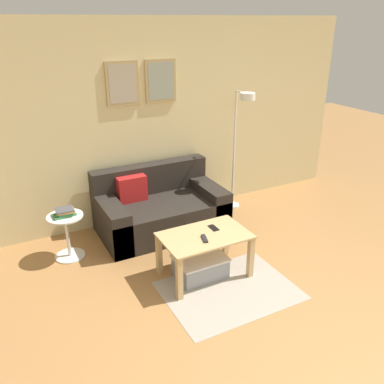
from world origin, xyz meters
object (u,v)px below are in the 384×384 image
at_px(book_stack, 65,212).
at_px(cell_phone, 214,228).
at_px(side_table, 67,232).
at_px(floor_lamp, 241,129).
at_px(couch, 160,209).
at_px(storage_bin, 200,266).
at_px(coffee_table, 205,243).
at_px(remote_control, 205,239).

distance_m(book_stack, cell_phone, 1.64).
distance_m(side_table, book_stack, 0.25).
xyz_separation_m(floor_lamp, side_table, (-2.39, -0.15, -0.86)).
height_order(couch, storage_bin, couch).
height_order(coffee_table, book_stack, book_stack).
bearing_deg(remote_control, storage_bin, 104.11).
xyz_separation_m(storage_bin, remote_control, (-0.00, -0.09, 0.38)).
height_order(couch, side_table, couch).
xyz_separation_m(coffee_table, cell_phone, (0.15, 0.08, 0.10)).
xyz_separation_m(coffee_table, floor_lamp, (1.20, 1.18, 0.79)).
height_order(side_table, book_stack, book_stack).
relative_size(coffee_table, remote_control, 5.99).
height_order(side_table, remote_control, side_table).
distance_m(couch, book_stack, 1.22).
height_order(storage_bin, floor_lamp, floor_lamp).
xyz_separation_m(couch, floor_lamp, (1.20, 0.02, 0.90)).
bearing_deg(cell_phone, coffee_table, -151.68).
height_order(couch, cell_phone, couch).
relative_size(book_stack, remote_control, 1.67).
height_order(book_stack, remote_control, book_stack).
xyz_separation_m(floor_lamp, cell_phone, (-1.05, -1.10, -0.68)).
bearing_deg(remote_control, couch, 103.51).
bearing_deg(coffee_table, remote_control, -120.85).
bearing_deg(book_stack, storage_bin, -42.02).
xyz_separation_m(remote_control, cell_phone, (0.20, 0.16, -0.01)).
bearing_deg(storage_bin, remote_control, -91.39).
bearing_deg(remote_control, book_stack, 151.14).
xyz_separation_m(storage_bin, book_stack, (-1.14, 1.03, 0.45)).
distance_m(couch, cell_phone, 1.11).
bearing_deg(storage_bin, side_table, 138.10).
bearing_deg(floor_lamp, book_stack, -176.45).
relative_size(floor_lamp, remote_control, 11.06).
relative_size(floor_lamp, book_stack, 6.62).
distance_m(side_table, remote_control, 1.60).
relative_size(storage_bin, book_stack, 2.10).
xyz_separation_m(coffee_table, side_table, (-1.19, 1.03, -0.07)).
bearing_deg(coffee_table, couch, 90.29).
bearing_deg(book_stack, floor_lamp, 3.55).
relative_size(coffee_table, book_stack, 3.58).
bearing_deg(couch, remote_control, -91.99).
distance_m(floor_lamp, book_stack, 2.47).
bearing_deg(coffee_table, book_stack, 139.03).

